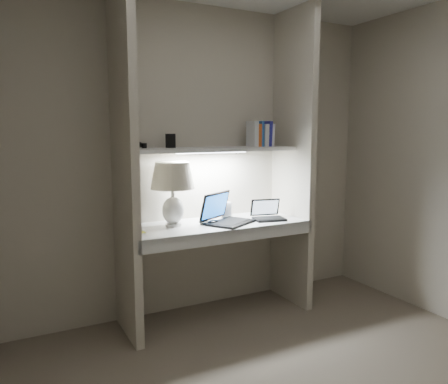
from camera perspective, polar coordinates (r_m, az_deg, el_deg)
back_wall at (r=3.66m, az=-2.85°, el=4.12°), size 3.20×0.01×2.50m
alcove_panel_left at (r=3.16m, az=-12.86°, el=3.31°), size 0.06×0.55×2.50m
alcove_panel_right at (r=3.80m, az=9.00°, el=4.17°), size 0.06×0.55×2.50m
desk at (r=3.49m, az=-0.90°, el=-4.37°), size 1.40×0.55×0.04m
desk_apron at (r=3.27m, az=1.16°, el=-5.75°), size 1.46×0.03×0.10m
shelf at (r=3.50m, az=-1.62°, el=5.58°), size 1.40×0.36×0.03m
strip_light at (r=3.50m, az=-1.62°, el=5.22°), size 0.60×0.04×0.02m
table_lamp at (r=3.33m, az=-6.73°, el=1.15°), size 0.34×0.34×0.49m
laptop_main at (r=3.47m, az=0.12°, el=-3.18°), size 0.47×0.45×0.24m
laptop_netbook at (r=3.64m, az=5.73°, el=-2.96°), size 0.29×0.27×0.16m
speaker at (r=3.72m, az=0.16°, el=-2.29°), size 0.09×0.07×0.13m
mouse at (r=3.42m, az=-1.43°, el=-3.96°), size 0.12×0.09×0.04m
cable_coil at (r=3.46m, az=-2.18°, el=-4.03°), size 0.11×0.11×0.01m
sticky_note at (r=3.21m, az=-10.84°, el=-5.21°), size 0.07×0.07×0.00m
book_row at (r=3.74m, az=4.76°, el=7.49°), size 0.20×0.14×0.21m
shelf_box at (r=3.44m, az=-7.00°, el=6.65°), size 0.07×0.06×0.11m
shelf_gadget at (r=3.37m, az=-11.47°, el=6.06°), size 0.15×0.12×0.05m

